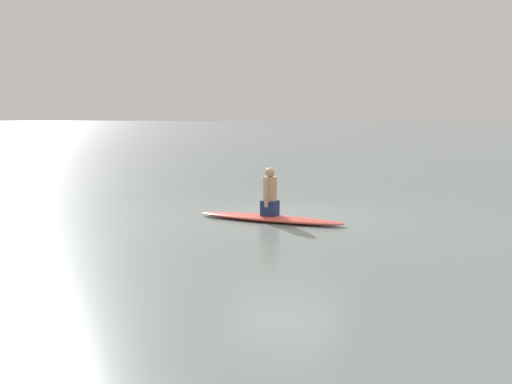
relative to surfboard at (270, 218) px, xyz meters
The scene contains 3 objects.
ground_plane 0.70m from the surfboard, ahead, with size 400.00×400.00×0.00m, color slate.
surfboard is the anchor object (origin of this frame).
person_paddler 0.51m from the surfboard, 90.00° to the left, with size 0.43×0.33×0.99m.
Camera 1 is at (-11.97, -5.25, 2.17)m, focal length 42.94 mm.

